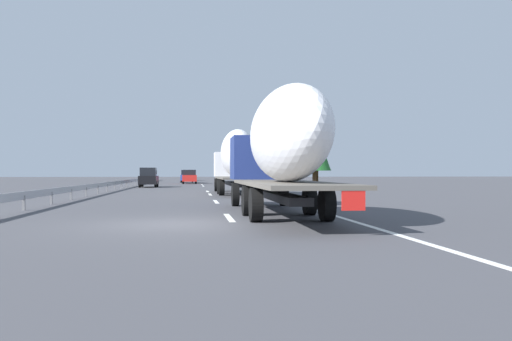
% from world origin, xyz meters
% --- Properties ---
extents(ground_plane, '(260.00, 260.00, 0.00)m').
position_xyz_m(ground_plane, '(40.00, 0.00, 0.00)').
color(ground_plane, '#424247').
extents(lane_stripe_0, '(3.20, 0.20, 0.01)m').
position_xyz_m(lane_stripe_0, '(2.00, -1.80, 0.00)').
color(lane_stripe_0, white).
rests_on(lane_stripe_0, ground_plane).
extents(lane_stripe_1, '(3.20, 0.20, 0.01)m').
position_xyz_m(lane_stripe_1, '(11.61, -1.80, 0.00)').
color(lane_stripe_1, white).
rests_on(lane_stripe_1, ground_plane).
extents(lane_stripe_2, '(3.20, 0.20, 0.01)m').
position_xyz_m(lane_stripe_2, '(20.61, -1.80, 0.00)').
color(lane_stripe_2, white).
rests_on(lane_stripe_2, ground_plane).
extents(lane_stripe_3, '(3.20, 0.20, 0.01)m').
position_xyz_m(lane_stripe_3, '(26.47, -1.80, 0.00)').
color(lane_stripe_3, white).
rests_on(lane_stripe_3, ground_plane).
extents(lane_stripe_4, '(3.20, 0.20, 0.01)m').
position_xyz_m(lane_stripe_4, '(44.87, -1.80, 0.00)').
color(lane_stripe_4, white).
rests_on(lane_stripe_4, ground_plane).
extents(lane_stripe_5, '(3.20, 0.20, 0.01)m').
position_xyz_m(lane_stripe_5, '(42.61, -1.80, 0.00)').
color(lane_stripe_5, white).
rests_on(lane_stripe_5, ground_plane).
extents(lane_stripe_6, '(3.20, 0.20, 0.01)m').
position_xyz_m(lane_stripe_6, '(51.21, -1.80, 0.00)').
color(lane_stripe_6, white).
rests_on(lane_stripe_6, ground_plane).
extents(edge_line_right, '(110.00, 0.20, 0.01)m').
position_xyz_m(edge_line_right, '(45.00, -5.50, 0.00)').
color(edge_line_right, white).
rests_on(edge_line_right, ground_plane).
extents(truck_lead, '(14.11, 2.55, 4.40)m').
position_xyz_m(truck_lead, '(21.14, -3.60, 2.50)').
color(truck_lead, silver).
rests_on(truck_lead, ground_plane).
extents(truck_trailing, '(14.41, 2.55, 4.22)m').
position_xyz_m(truck_trailing, '(2.41, -3.60, 2.44)').
color(truck_trailing, navy).
rests_on(truck_trailing, ground_plane).
extents(car_silver_hatch, '(4.75, 1.76, 1.80)m').
position_xyz_m(car_silver_hatch, '(83.58, -0.10, 0.92)').
color(car_silver_hatch, '#ADB2B7').
rests_on(car_silver_hatch, ground_plane).
extents(car_red_compact, '(4.12, 1.91, 1.86)m').
position_xyz_m(car_red_compact, '(55.66, -0.24, 0.94)').
color(car_red_compact, red).
rests_on(car_red_compact, ground_plane).
extents(car_black_suv, '(4.39, 1.77, 1.99)m').
position_xyz_m(car_black_suv, '(39.24, 3.82, 0.99)').
color(car_black_suv, black).
rests_on(car_black_suv, ground_plane).
extents(car_blue_sedan, '(4.50, 1.87, 1.88)m').
position_xyz_m(car_blue_sedan, '(64.39, 0.19, 0.95)').
color(car_blue_sedan, '#28479E').
rests_on(car_blue_sedan, ground_plane).
extents(road_sign, '(0.10, 0.90, 3.19)m').
position_xyz_m(road_sign, '(42.86, -6.70, 2.21)').
color(road_sign, gray).
rests_on(road_sign, ground_plane).
extents(tree_0, '(3.45, 3.45, 5.46)m').
position_xyz_m(tree_0, '(64.61, -11.57, 3.57)').
color(tree_0, '#472D19').
rests_on(tree_0, ground_plane).
extents(tree_1, '(2.73, 2.73, 6.29)m').
position_xyz_m(tree_1, '(71.67, -13.35, 3.89)').
color(tree_1, '#472D19').
rests_on(tree_1, ground_plane).
extents(tree_2, '(3.14, 3.14, 5.26)m').
position_xyz_m(tree_2, '(31.59, -11.63, 3.46)').
color(tree_2, '#472D19').
rests_on(tree_2, ground_plane).
extents(tree_3, '(2.65, 2.65, 5.53)m').
position_xyz_m(tree_3, '(32.97, -12.21, 3.60)').
color(tree_3, '#472D19').
rests_on(tree_3, ground_plane).
extents(guardrail_median, '(94.00, 0.10, 0.76)m').
position_xyz_m(guardrail_median, '(43.00, 6.00, 0.58)').
color(guardrail_median, '#9EA0A5').
rests_on(guardrail_median, ground_plane).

